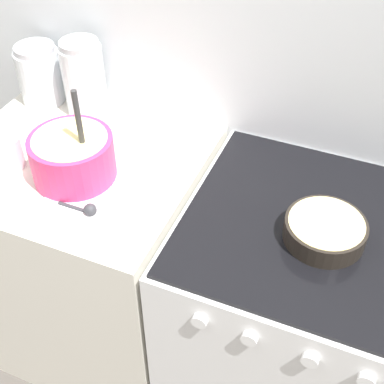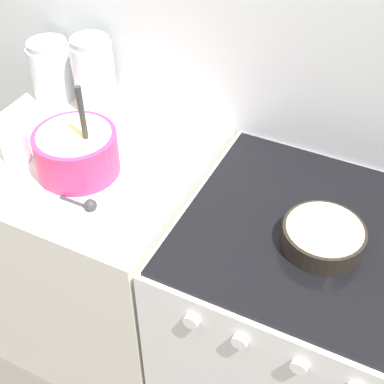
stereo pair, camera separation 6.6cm
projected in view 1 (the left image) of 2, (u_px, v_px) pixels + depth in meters
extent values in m
cube|color=silver|center=(235.00, 36.00, 1.56)|extent=(4.50, 0.05, 2.40)
cube|color=silver|center=(93.00, 255.00, 1.93)|extent=(0.75, 0.67, 0.89)
cube|color=silver|center=(296.00, 324.00, 1.72)|extent=(0.72, 0.67, 0.88)
cube|color=black|center=(318.00, 228.00, 1.42)|extent=(0.69, 0.64, 0.01)
cylinder|color=white|center=(200.00, 321.00, 1.29)|extent=(0.04, 0.02, 0.04)
cylinder|color=white|center=(249.00, 339.00, 1.25)|extent=(0.04, 0.02, 0.04)
cylinder|color=white|center=(310.00, 360.00, 1.21)|extent=(0.04, 0.02, 0.04)
cylinder|color=white|center=(366.00, 380.00, 1.17)|extent=(0.04, 0.02, 0.04)
cylinder|color=#E0336B|center=(73.00, 158.00, 1.52)|extent=(0.24, 0.24, 0.14)
cylinder|color=#EFDB8C|center=(71.00, 149.00, 1.49)|extent=(0.21, 0.21, 0.07)
cylinder|color=#333333|center=(81.00, 135.00, 1.44)|extent=(0.02, 0.02, 0.28)
cylinder|color=black|center=(325.00, 231.00, 1.36)|extent=(0.21, 0.21, 0.06)
cylinder|color=#EFDB8C|center=(325.00, 229.00, 1.36)|extent=(0.19, 0.19, 0.05)
cylinder|color=silver|center=(40.00, 76.00, 1.81)|extent=(0.15, 0.15, 0.18)
cylinder|color=white|center=(42.00, 86.00, 1.83)|extent=(0.13, 0.13, 0.11)
cylinder|color=#B2B2B7|center=(34.00, 49.00, 1.74)|extent=(0.13, 0.13, 0.02)
cylinder|color=silver|center=(84.00, 80.00, 1.74)|extent=(0.14, 0.14, 0.23)
cylinder|color=red|center=(86.00, 93.00, 1.77)|extent=(0.12, 0.12, 0.14)
cylinder|color=#B2B2B7|center=(79.00, 44.00, 1.65)|extent=(0.12, 0.12, 0.02)
cylinder|color=silver|center=(8.00, 152.00, 1.56)|extent=(0.08, 0.08, 0.10)
cube|color=white|center=(82.00, 197.00, 1.49)|extent=(0.20, 0.27, 0.01)
cylinder|color=#333338|center=(73.00, 207.00, 1.46)|extent=(0.09, 0.01, 0.01)
sphere|color=#333338|center=(90.00, 210.00, 1.43)|extent=(0.04, 0.04, 0.04)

